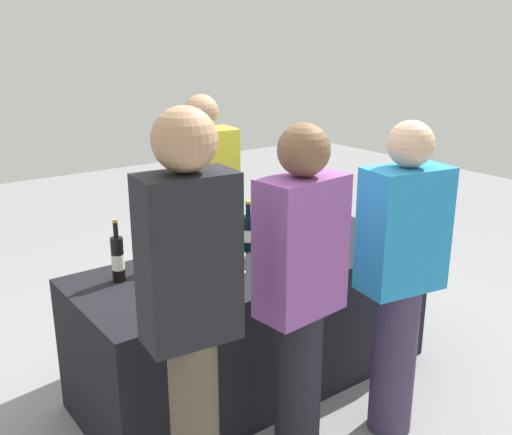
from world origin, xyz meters
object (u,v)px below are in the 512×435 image
object	(u,v)px
wine_bottle_3	(208,241)
guest_1	(300,294)
wine_bottle_0	(118,259)
wine_bottle_1	(160,250)
wine_glass_0	(194,267)
guest_0	(191,312)
wine_bottle_2	(183,248)
wine_glass_3	(278,250)
server_pouring	(204,211)
wine_bottle_4	(248,232)
guest_2	(400,274)
wine_glass_5	(345,233)
wine_glass_1	(225,259)
wine_bottle_5	(290,223)
wine_glass_2	(240,257)
wine_glass_4	(292,247)
wine_bottle_6	(331,209)

from	to	relation	value
wine_bottle_3	guest_1	xyz separation A→B (m)	(-0.06, -0.86, 0.01)
wine_bottle_0	wine_bottle_1	xyz separation A→B (m)	(0.25, 0.02, -0.02)
wine_bottle_1	wine_glass_0	distance (m)	0.30
guest_0	wine_bottle_2	bearing A→B (deg)	68.64
wine_glass_3	server_pouring	size ratio (longest dim) A/B	0.09
wine_bottle_2	wine_bottle_3	size ratio (longest dim) A/B	1.00
wine_bottle_4	guest_2	distance (m)	0.97
wine_bottle_2	wine_glass_5	xyz separation A→B (m)	(0.92, -0.30, -0.02)
wine_glass_1	wine_bottle_5	bearing A→B (deg)	20.21
wine_bottle_0	server_pouring	distance (m)	0.96
wine_glass_2	wine_glass_4	distance (m)	0.30
wine_glass_2	wine_glass_3	distance (m)	0.21
server_pouring	wine_bottle_5	bearing A→B (deg)	126.40
wine_glass_4	wine_bottle_6	bearing A→B (deg)	29.35
wine_bottle_3	wine_bottle_6	size ratio (longest dim) A/B	0.94
wine_bottle_1	wine_glass_3	size ratio (longest dim) A/B	2.05
wine_glass_3	server_pouring	xyz separation A→B (m)	(0.06, 0.85, 0.01)
guest_1	wine_bottle_6	bearing A→B (deg)	35.50
wine_bottle_1	guest_0	size ratio (longest dim) A/B	0.17
wine_bottle_4	server_pouring	world-z (taller)	server_pouring
wine_glass_1	wine_glass_4	xyz separation A→B (m)	(0.39, -0.08, 0.01)
wine_bottle_1	wine_glass_5	xyz separation A→B (m)	(1.02, -0.37, -0.01)
wine_bottle_6	wine_glass_2	size ratio (longest dim) A/B	2.68
wine_bottle_1	wine_glass_5	distance (m)	1.09
wine_glass_1	guest_1	size ratio (longest dim) A/B	0.08
wine_bottle_5	guest_0	bearing A→B (deg)	-144.48
wine_bottle_6	wine_glass_5	bearing A→B (deg)	-123.06
wine_bottle_6	guest_0	world-z (taller)	guest_0
wine_glass_4	server_pouring	xyz separation A→B (m)	(-0.04, 0.85, 0.01)
wine_glass_4	guest_1	world-z (taller)	guest_1
wine_glass_2	server_pouring	distance (m)	0.82
wine_bottle_2	wine_glass_0	distance (m)	0.24
wine_glass_2	server_pouring	bearing A→B (deg)	71.72
wine_bottle_2	wine_glass_3	distance (m)	0.51
wine_bottle_0	wine_bottle_3	distance (m)	0.52
wine_bottle_3	wine_glass_4	bearing A→B (deg)	-42.84
wine_bottle_1	wine_bottle_3	size ratio (longest dim) A/B	0.93
guest_0	guest_2	distance (m)	1.14
wine_glass_4	wine_glass_5	size ratio (longest dim) A/B	1.01
wine_bottle_0	guest_0	size ratio (longest dim) A/B	0.19
wine_bottle_6	server_pouring	world-z (taller)	server_pouring
wine_glass_1	wine_glass_4	size ratio (longest dim) A/B	0.96
wine_bottle_2	server_pouring	size ratio (longest dim) A/B	0.20
wine_bottle_0	wine_bottle_2	bearing A→B (deg)	-8.12
wine_glass_5	wine_glass_4	bearing A→B (deg)	-179.56
wine_glass_2	wine_glass_4	size ratio (longest dim) A/B	0.90
wine_bottle_2	wine_glass_0	bearing A→B (deg)	-107.10
wine_bottle_3	guest_2	world-z (taller)	guest_2
wine_bottle_5	guest_1	distance (m)	1.08
wine_bottle_5	wine_glass_1	size ratio (longest dim) A/B	2.28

